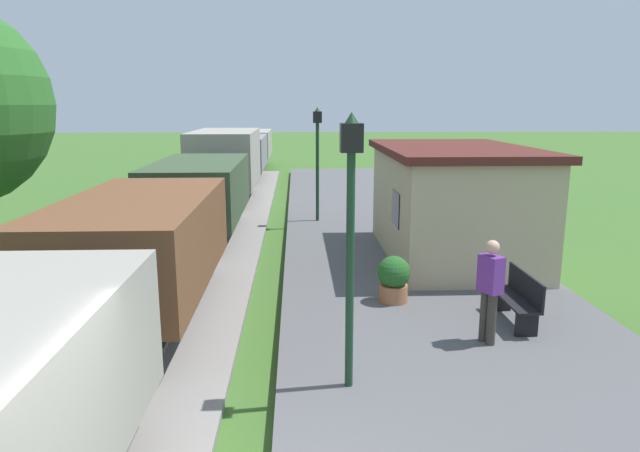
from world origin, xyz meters
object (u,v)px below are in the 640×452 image
Objects in this scene: freight_train at (215,178)px; station_hut at (452,201)px; bench_down_platform at (412,205)px; lamp_post_far at (317,143)px; bench_near_hut at (518,297)px; lamp_post_near at (351,203)px; potted_planter at (394,278)px; person_waiting at (490,288)px.

station_hut is (6.80, -6.49, 0.20)m from freight_train.
lamp_post_far reaches higher than bench_down_platform.
bench_near_hut is 0.41× the size of lamp_post_near.
lamp_post_far is (-3.18, 9.16, 2.08)m from bench_near_hut.
potted_planter is (4.78, -9.85, -0.73)m from freight_train.
person_waiting reaches higher than bench_near_hut.
lamp_post_far is at bearing 90.00° from lamp_post_near.
potted_planter is (-2.02, -3.36, -0.93)m from station_hut.
bench_near_hut is 0.41× the size of lamp_post_far.
lamp_post_near is at bearing -90.00° from lamp_post_far.
bench_down_platform is at bearing 90.00° from bench_near_hut.
lamp_post_near is at bearing -109.48° from potted_planter.
bench_down_platform is 0.88× the size of person_waiting.
lamp_post_near reaches higher than bench_near_hut.
freight_train is 13.74m from lamp_post_near.
freight_train is 9.40m from station_hut.
bench_near_hut is 2.33m from potted_planter.
bench_near_hut is 1.00× the size of bench_down_platform.
lamp_post_far is at bearing 124.82° from station_hut.
lamp_post_far is (-2.37, 9.97, 1.62)m from person_waiting.
freight_train is 7.06m from bench_down_platform.
potted_planter is at bearing 149.08° from bench_near_hut.
potted_planter is 0.25× the size of lamp_post_far.
person_waiting is (-0.81, -0.82, 0.46)m from bench_near_hut.
person_waiting reaches higher than potted_planter.
freight_train reaches higher than bench_down_platform.
freight_train is at bearing 136.31° from station_hut.
lamp_post_near is (-2.37, -1.33, 1.62)m from person_waiting.
bench_down_platform is at bearing 74.38° from lamp_post_near.
lamp_post_near and lamp_post_far have the same top height.
person_waiting is 10.38m from lamp_post_far.
station_hut is at bearing -123.08° from person_waiting.
freight_train is 26.13× the size of bench_near_hut.
station_hut is at bearing -55.18° from lamp_post_far.
bench_near_hut is 0.88× the size of person_waiting.
lamp_post_near reaches higher than station_hut.
station_hut is at bearing 58.98° from potted_planter.
bench_near_hut is at bearing 34.02° from lamp_post_near.
station_hut reaches higher than freight_train.
potted_planter is (-2.00, -8.03, 0.00)m from bench_down_platform.
station_hut is 6.33× the size of potted_planter.
person_waiting is at bearing -63.29° from freight_train.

